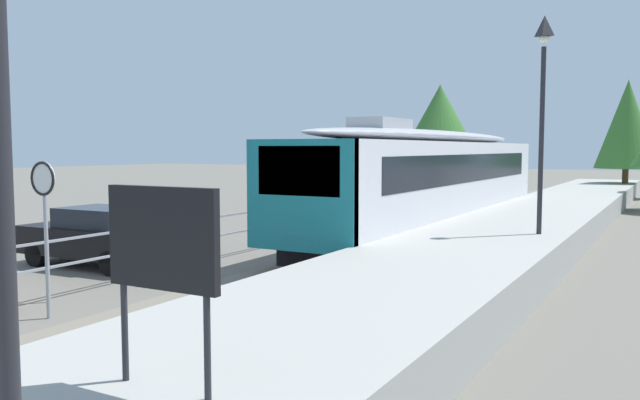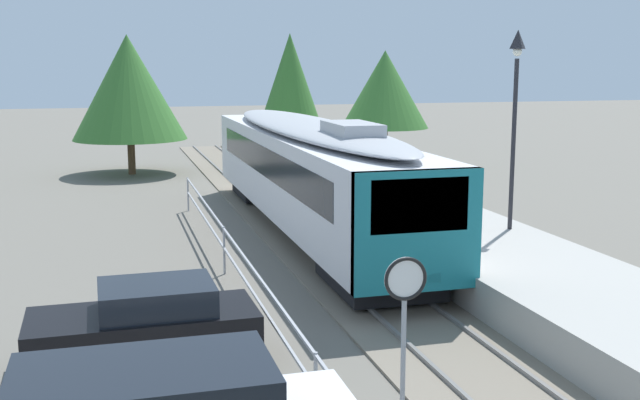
# 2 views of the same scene
# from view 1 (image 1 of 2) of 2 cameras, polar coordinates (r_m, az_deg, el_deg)

# --- Properties ---
(ground_plane) EXTENTS (160.00, 160.00, 0.00)m
(ground_plane) POSITION_cam_1_polar(r_m,az_deg,el_deg) (21.24, -0.55, -3.59)
(ground_plane) COLOR #6B665B
(track_rails) EXTENTS (3.20, 60.00, 0.14)m
(track_rails) POSITION_cam_1_polar(r_m,az_deg,el_deg) (19.94, 6.97, -4.07)
(track_rails) COLOR slate
(track_rails) RESTS_ON ground
(commuter_train) EXTENTS (2.82, 18.13, 3.74)m
(commuter_train) POSITION_cam_1_polar(r_m,az_deg,el_deg) (22.54, 9.92, 2.28)
(commuter_train) COLOR silver
(commuter_train) RESTS_ON track_rails
(station_platform) EXTENTS (3.90, 60.00, 0.90)m
(station_platform) POSITION_cam_1_polar(r_m,az_deg,el_deg) (18.90, 16.16, -3.42)
(station_platform) COLOR #A8A59E
(station_platform) RESTS_ON ground
(platform_lamp_mid_platform) EXTENTS (0.34, 0.34, 5.35)m
(platform_lamp_mid_platform) POSITION_cam_1_polar(r_m,az_deg,el_deg) (16.86, 19.19, 9.78)
(platform_lamp_mid_platform) COLOR #232328
(platform_lamp_mid_platform) RESTS_ON station_platform
(platform_notice_board) EXTENTS (1.20, 0.08, 1.80)m
(platform_notice_board) POSITION_cam_1_polar(r_m,az_deg,el_deg) (5.74, -13.82, -3.94)
(platform_notice_board) COLOR #232328
(platform_notice_board) RESTS_ON station_platform
(speed_limit_sign) EXTENTS (0.61, 0.10, 2.81)m
(speed_limit_sign) POSITION_cam_1_polar(r_m,az_deg,el_deg) (12.25, -23.32, 0.00)
(speed_limit_sign) COLOR #9EA0A5
(speed_limit_sign) RESTS_ON ground
(carpark_fence) EXTENTS (0.06, 36.06, 1.25)m
(carpark_fence) POSITION_cam_1_polar(r_m,az_deg,el_deg) (13.71, -23.04, -4.66)
(carpark_fence) COLOR #9EA0A5
(carpark_fence) RESTS_ON ground
(parked_hatchback_black) EXTENTS (4.03, 1.83, 1.53)m
(parked_hatchback_black) POSITION_cam_1_polar(r_m,az_deg,el_deg) (17.48, -19.17, -3.01)
(parked_hatchback_black) COLOR black
(parked_hatchback_black) RESTS_ON ground
(tree_behind_carpark) EXTENTS (5.51, 5.51, 6.78)m
(tree_behind_carpark) POSITION_cam_1_polar(r_m,az_deg,el_deg) (38.78, 10.59, 6.33)
(tree_behind_carpark) COLOR brown
(tree_behind_carpark) RESTS_ON ground
(tree_behind_station_far) EXTENTS (3.67, 3.67, 7.18)m
(tree_behind_station_far) POSITION_cam_1_polar(r_m,az_deg,el_deg) (43.35, 25.62, 6.08)
(tree_behind_station_far) COLOR brown
(tree_behind_station_far) RESTS_ON ground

